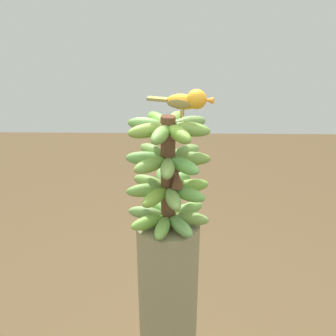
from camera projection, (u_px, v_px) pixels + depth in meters
banana_bunch at (168, 173)px, 1.28m from camera, size 0.26×0.26×0.35m
perched_bird at (188, 101)px, 1.17m from camera, size 0.18×0.08×0.08m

